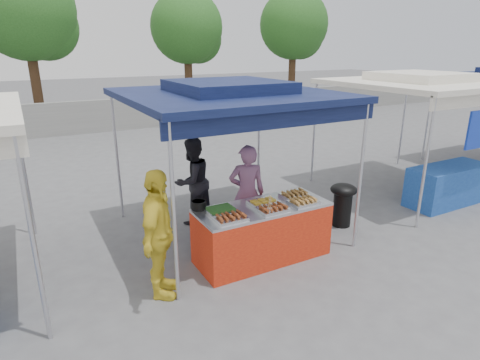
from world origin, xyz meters
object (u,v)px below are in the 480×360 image
wok_burner (343,201)px  helper_man (192,181)px  cooking_pot (199,205)px  vendor_table (262,232)px  vendor_woman (247,193)px  customer_person (159,235)px

wok_burner → helper_man: size_ratio=0.50×
cooking_pot → helper_man: size_ratio=0.14×
vendor_table → wok_burner: (1.88, 0.32, 0.04)m
vendor_woman → customer_person: 1.97m
vendor_table → wok_burner: bearing=9.7°
vendor_table → customer_person: bearing=-173.5°
cooking_pot → helper_man: helper_man is taller
helper_man → customer_person: bearing=35.8°
vendor_table → helper_man: helper_man is taller
vendor_table → helper_man: 1.83m
wok_burner → customer_person: bearing=-172.9°
vendor_table → cooking_pot: (-0.87, 0.35, 0.49)m
helper_man → customer_person: size_ratio=0.92×
vendor_table → cooking_pot: bearing=158.4°
helper_man → customer_person: 2.30m
vendor_table → customer_person: size_ratio=1.18×
vendor_woman → customer_person: bearing=49.8°
customer_person → wok_burner: bearing=-50.2°
cooking_pot → helper_man: (0.47, 1.40, -0.13)m
vendor_table → customer_person: (-1.64, -0.19, 0.42)m
customer_person → vendor_woman: bearing=-32.0°
wok_burner → helper_man: helper_man is taller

